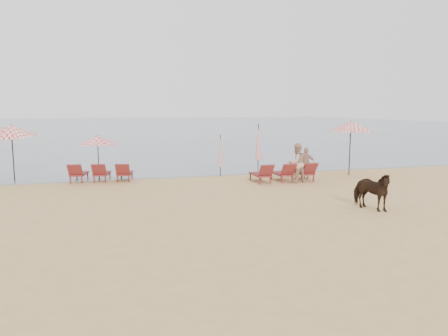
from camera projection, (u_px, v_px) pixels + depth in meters
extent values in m
plane|color=tan|center=(274.00, 231.00, 12.11)|extent=(120.00, 120.00, 0.00)
cube|color=#51606B|center=(120.00, 125.00, 88.21)|extent=(160.00, 140.00, 0.06)
cube|color=maroon|center=(79.00, 174.00, 20.34)|extent=(0.87, 1.44, 0.08)
cube|color=maroon|center=(75.00, 170.00, 19.59)|extent=(0.70, 0.55, 0.59)
cube|color=maroon|center=(102.00, 174.00, 20.43)|extent=(0.87, 1.44, 0.08)
cube|color=maroon|center=(99.00, 170.00, 19.68)|extent=(0.70, 0.55, 0.59)
cube|color=maroon|center=(125.00, 173.00, 20.52)|extent=(0.87, 1.44, 0.08)
cube|color=maroon|center=(123.00, 170.00, 19.78)|extent=(0.70, 0.55, 0.59)
cube|color=maroon|center=(260.00, 175.00, 20.08)|extent=(0.64, 1.37, 0.08)
cube|color=maroon|center=(266.00, 171.00, 19.34)|extent=(0.64, 0.45, 0.60)
cube|color=maroon|center=(282.00, 174.00, 20.38)|extent=(0.64, 1.37, 0.08)
cube|color=maroon|center=(288.00, 170.00, 19.65)|extent=(0.64, 0.45, 0.60)
cube|color=maroon|center=(303.00, 173.00, 20.68)|extent=(0.64, 1.37, 0.08)
cube|color=maroon|center=(310.00, 169.00, 19.95)|extent=(0.64, 0.45, 0.60)
cylinder|color=black|center=(98.00, 160.00, 20.18)|extent=(0.04, 0.04, 1.96)
cone|color=red|center=(98.00, 140.00, 20.05)|extent=(1.87, 1.87, 0.40)
sphere|color=black|center=(97.00, 136.00, 20.03)|extent=(0.07, 0.07, 0.07)
cylinder|color=black|center=(13.00, 155.00, 20.20)|extent=(0.06, 0.06, 2.44)
cone|color=red|center=(11.00, 130.00, 20.05)|extent=(2.15, 2.20, 0.73)
sphere|color=black|center=(11.00, 125.00, 20.01)|extent=(0.09, 0.09, 0.09)
cylinder|color=black|center=(350.00, 150.00, 22.06)|extent=(0.06, 0.06, 2.53)
cone|color=red|center=(351.00, 126.00, 21.89)|extent=(2.25, 2.25, 0.51)
sphere|color=black|center=(351.00, 122.00, 21.86)|extent=(0.09, 0.09, 0.09)
cylinder|color=black|center=(220.00, 155.00, 21.63)|extent=(0.05, 0.05, 2.10)
cone|color=red|center=(220.00, 150.00, 21.59)|extent=(0.26, 0.26, 1.57)
cylinder|color=black|center=(258.00, 148.00, 23.38)|extent=(0.06, 0.06, 2.55)
cone|color=red|center=(258.00, 142.00, 23.34)|extent=(0.31, 0.31, 1.91)
imported|color=black|center=(371.00, 191.00, 14.49)|extent=(1.21, 1.69, 1.30)
imported|color=tan|center=(297.00, 163.00, 19.82)|extent=(0.99, 0.84, 1.80)
imported|color=tan|center=(306.00, 163.00, 20.97)|extent=(0.92, 0.86, 1.52)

